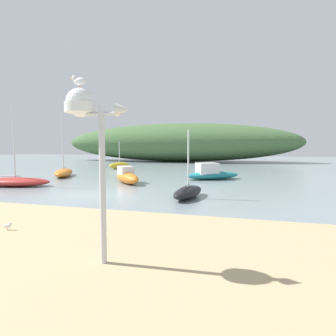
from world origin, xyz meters
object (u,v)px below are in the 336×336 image
Objects in this scene: sailboat_inner_mooring at (119,165)px; mast_structure at (86,117)px; sailboat_near_shore at (188,192)px; seagull_by_mast at (8,226)px; motorboat_centre_water at (211,173)px; sailboat_far_left at (64,172)px; motorboat_by_sandbar at (127,176)px; sailboat_mid_channel at (15,182)px; seagull_on_radar at (79,81)px.

mast_structure is at bearing -65.70° from sailboat_inner_mooring.
seagull_by_mast is at bearing -116.58° from sailboat_near_shore.
sailboat_inner_mooring is 11.07× the size of seagull_by_mast.
motorboat_centre_water is 11.90m from sailboat_far_left.
sailboat_near_shore is 11.86× the size of seagull_by_mast.
mast_structure is 1.01× the size of motorboat_by_sandbar.
mast_structure is 0.68× the size of sailboat_far_left.
seagull_by_mast is at bearing -103.45° from motorboat_centre_water.
sailboat_far_left reaches higher than motorboat_by_sandbar.
sailboat_inner_mooring is at bearing 117.96° from motorboat_by_sandbar.
seagull_by_mast is at bearing -46.78° from sailboat_mid_channel.
seagull_on_radar is at bearing -52.74° from sailboat_far_left.
seagull_on_radar is 16.55m from motorboat_centre_water.
mast_structure is 16.43m from motorboat_centre_water.
sailboat_near_shore is at bearing -90.45° from motorboat_centre_water.
sailboat_far_left is at bearing 150.42° from sailboat_near_shore.
motorboat_by_sandbar is 12.22× the size of seagull_by_mast.
seagull_on_radar is at bearing -69.56° from motorboat_by_sandbar.
sailboat_far_left is at bearing 159.77° from motorboat_by_sandbar.
sailboat_mid_channel is at bearing 174.83° from sailboat_near_shore.
sailboat_mid_channel reaches higher than motorboat_by_sandbar.
sailboat_inner_mooring is 18.36m from sailboat_near_shore.
motorboat_by_sandbar is at bearing 27.98° from sailboat_mid_channel.
sailboat_far_left is at bearing -173.91° from motorboat_centre_water.
sailboat_far_left is 18.20× the size of seagull_by_mast.
seagull_on_radar is at bearing -65.98° from sailboat_inner_mooring.
sailboat_far_left reaches higher than sailboat_mid_channel.
seagull_on_radar is 4.78m from seagull_by_mast.
sailboat_inner_mooring is 12.11m from motorboat_by_sandbar.
sailboat_near_shore is (0.26, 8.27, -2.74)m from mast_structure.
sailboat_far_left is 1.02× the size of sailboat_mid_channel.
motorboat_centre_water is 1.30× the size of motorboat_by_sandbar.
sailboat_mid_channel is (-11.08, 1.00, -0.01)m from sailboat_near_shore.
motorboat_centre_water is 0.89× the size of sailboat_mid_channel.
seagull_on_radar reaches higher than motorboat_centre_water.
mast_structure is 0.69× the size of sailboat_mid_channel.
seagull_on_radar is at bearing -40.96° from sailboat_mid_channel.
mast_structure reaches higher than motorboat_by_sandbar.
sailboat_inner_mooring is 8.29m from sailboat_far_left.
seagull_on_radar is at bearing -21.47° from seagull_by_mast.
motorboat_by_sandbar is (5.68, -10.70, 0.07)m from sailboat_inner_mooring.
motorboat_centre_water is (0.46, 16.22, -3.27)m from seagull_on_radar.
sailboat_mid_channel is 17.86× the size of seagull_by_mast.
sailboat_near_shore is (10.73, -14.91, -0.09)m from sailboat_inner_mooring.
sailboat_far_left is 7.17m from motorboat_by_sandbar.
sailboat_far_left is at bearing 127.26° from seagull_on_radar.
seagull_by_mast is at bearing -82.27° from motorboat_by_sandbar.
seagull_on_radar reaches higher than mast_structure.
motorboat_by_sandbar is at bearing -62.04° from sailboat_inner_mooring.
mast_structure is at bearing -40.60° from sailboat_mid_channel.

